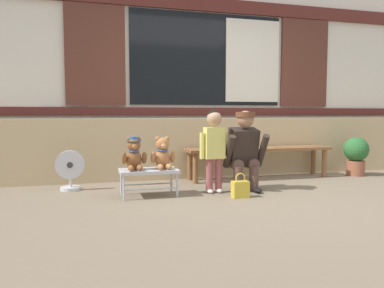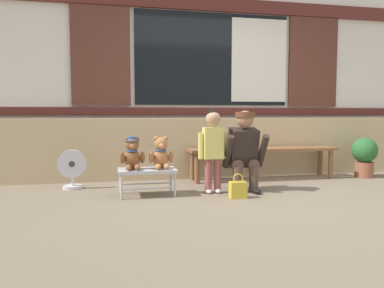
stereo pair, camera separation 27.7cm
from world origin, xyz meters
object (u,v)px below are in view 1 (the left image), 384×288
object	(u,v)px
handbag_on_ground	(240,189)
floor_fan	(70,171)
teddy_bear_plain	(163,154)
small_display_bench	(149,172)
wooden_bench_long	(259,152)
potted_plant	(356,154)
teddy_bear_with_hat	(134,154)
child_standing	(214,142)
adult_crouching	(244,150)

from	to	relation	value
handbag_on_ground	floor_fan	world-z (taller)	floor_fan
teddy_bear_plain	handbag_on_ground	world-z (taller)	teddy_bear_plain
small_display_bench	handbag_on_ground	size ratio (longest dim) A/B	2.35
teddy_bear_plain	wooden_bench_long	bearing A→B (deg)	25.55
handbag_on_ground	potted_plant	bearing A→B (deg)	22.62
handbag_on_ground	small_display_bench	bearing A→B (deg)	160.04
wooden_bench_long	small_display_bench	world-z (taller)	wooden_bench_long
wooden_bench_long	teddy_bear_with_hat	world-z (taller)	teddy_bear_with_hat
teddy_bear_plain	potted_plant	world-z (taller)	teddy_bear_plain
handbag_on_ground	potted_plant	distance (m)	2.43
potted_plant	floor_fan	distance (m)	4.04
wooden_bench_long	child_standing	size ratio (longest dim) A/B	2.19
adult_crouching	floor_fan	distance (m)	2.09
child_standing	small_display_bench	bearing A→B (deg)	177.88
teddy_bear_plain	adult_crouching	size ratio (longest dim) A/B	0.38
floor_fan	teddy_bear_with_hat	bearing A→B (deg)	-38.51
wooden_bench_long	handbag_on_ground	bearing A→B (deg)	-124.09
child_standing	potted_plant	world-z (taller)	child_standing
wooden_bench_long	teddy_bear_with_hat	distance (m)	1.98
adult_crouching	potted_plant	distance (m)	2.12
wooden_bench_long	floor_fan	world-z (taller)	floor_fan
handbag_on_ground	potted_plant	world-z (taller)	potted_plant
adult_crouching	floor_fan	world-z (taller)	adult_crouching
teddy_bear_with_hat	potted_plant	size ratio (longest dim) A/B	0.64
adult_crouching	floor_fan	size ratio (longest dim) A/B	1.98
floor_fan	child_standing	bearing A→B (deg)	-19.92
teddy_bear_plain	potted_plant	xyz separation A→B (m)	(3.02, 0.58, -0.14)
teddy_bear_with_hat	handbag_on_ground	size ratio (longest dim) A/B	1.34
wooden_bench_long	potted_plant	size ratio (longest dim) A/B	3.68
small_display_bench	floor_fan	distance (m)	1.02
potted_plant	floor_fan	size ratio (longest dim) A/B	1.19
wooden_bench_long	teddy_bear_plain	size ratio (longest dim) A/B	5.78
adult_crouching	small_display_bench	bearing A→B (deg)	-179.70
handbag_on_ground	potted_plant	size ratio (longest dim) A/B	0.48
small_display_bench	handbag_on_ground	bearing A→B (deg)	-19.96
wooden_bench_long	adult_crouching	world-z (taller)	adult_crouching
handbag_on_ground	adult_crouching	bearing A→B (deg)	61.08
child_standing	potted_plant	bearing A→B (deg)	14.14
wooden_bench_long	floor_fan	size ratio (longest dim) A/B	4.37
small_display_bench	teddy_bear_plain	xyz separation A→B (m)	(0.16, 0.00, 0.20)
teddy_bear_plain	handbag_on_ground	distance (m)	0.94
floor_fan	wooden_bench_long	bearing A→B (deg)	3.87
child_standing	floor_fan	xyz separation A→B (m)	(-1.61, 0.58, -0.35)
teddy_bear_with_hat	adult_crouching	distance (m)	1.31
wooden_bench_long	adult_crouching	xyz separation A→B (m)	(-0.53, -0.72, 0.11)
teddy_bear_plain	floor_fan	xyz separation A→B (m)	(-1.02, 0.55, -0.23)
wooden_bench_long	teddy_bear_plain	bearing A→B (deg)	-154.45
handbag_on_ground	floor_fan	distance (m)	2.03
teddy_bear_plain	potted_plant	size ratio (longest dim) A/B	0.64
teddy_bear_with_hat	teddy_bear_plain	bearing A→B (deg)	-0.13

